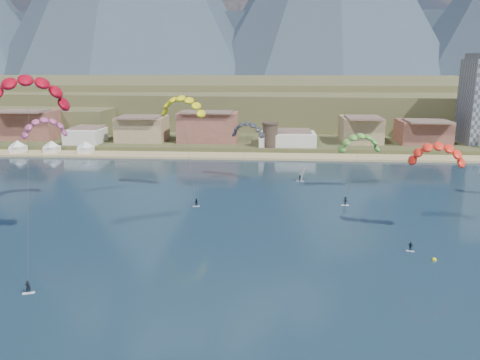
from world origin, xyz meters
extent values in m
plane|color=black|center=(0.00, 0.00, 0.00)|extent=(2400.00, 2400.00, 0.00)
cube|color=tan|center=(0.00, 106.00, 0.25)|extent=(2200.00, 12.00, 0.90)
cube|color=brown|center=(0.00, 560.00, 0.00)|extent=(2200.00, 900.00, 4.00)
cube|color=brown|center=(40.00, 220.00, 9.50)|extent=(320.00, 150.00, 15.00)
cube|color=brown|center=(-40.00, 260.00, 11.00)|extent=(380.00, 170.00, 18.00)
cube|color=#2A3646|center=(0.00, 900.00, 57.00)|extent=(2000.00, 200.00, 110.00)
cylinder|color=#47382D|center=(5.00, 114.00, 6.00)|extent=(5.20, 5.20, 8.00)
cylinder|color=#47382D|center=(5.00, 114.00, 10.30)|extent=(5.82, 5.82, 0.60)
cube|color=white|center=(-82.00, 106.00, 1.70)|extent=(4.50, 4.50, 2.00)
pyramid|color=white|center=(-82.00, 106.00, 4.70)|extent=(6.40, 6.40, 2.00)
cube|color=white|center=(-70.00, 106.00, 1.70)|extent=(4.50, 4.50, 2.00)
pyramid|color=white|center=(-70.00, 106.00, 4.70)|extent=(6.40, 6.40, 2.00)
cube|color=white|center=(-58.00, 106.00, 1.70)|extent=(4.50, 4.50, 2.00)
pyramid|color=white|center=(-58.00, 106.00, 4.70)|extent=(6.40, 6.40, 2.00)
cube|color=silver|center=(-27.60, 4.63, 0.05)|extent=(1.67, 1.02, 0.11)
imported|color=black|center=(-27.60, 4.63, 1.03)|extent=(0.79, 0.65, 1.84)
cylinder|color=#262626|center=(-30.00, 11.89, 12.65)|extent=(0.05, 0.05, 27.58)
cube|color=silver|center=(-10.80, 47.55, 0.05)|extent=(1.54, 0.75, 0.10)
imported|color=black|center=(-10.80, 47.55, 0.95)|extent=(0.95, 0.81, 1.70)
cylinder|color=#262626|center=(-13.16, 53.71, 9.95)|extent=(0.05, 0.05, 22.09)
cube|color=silver|center=(29.46, 23.94, 0.05)|extent=(1.43, 0.82, 0.09)
imported|color=black|center=(29.46, 23.94, 0.88)|extent=(1.00, 0.66, 1.57)
cylinder|color=#262626|center=(32.43, 28.46, 7.14)|extent=(0.05, 0.05, 16.36)
cube|color=silver|center=(22.27, 50.57, 0.05)|extent=(1.71, 0.74, 0.11)
imported|color=black|center=(22.27, 50.57, 1.06)|extent=(1.32, 0.89, 1.90)
cylinder|color=#262626|center=(24.68, 57.32, 5.57)|extent=(0.05, 0.05, 16.78)
cylinder|color=#262626|center=(-44.25, 44.62, 7.77)|extent=(0.04, 0.04, 16.95)
cylinder|color=#262626|center=(-0.74, 70.75, 5.98)|extent=(0.04, 0.04, 13.90)
cube|color=silver|center=(13.40, 72.63, 0.05)|extent=(2.18, 1.31, 0.10)
imported|color=black|center=(13.40, 72.63, 0.86)|extent=(0.86, 0.71, 1.51)
cube|color=white|center=(13.75, 72.63, 1.94)|extent=(1.56, 2.41, 3.60)
sphere|color=yellow|center=(32.29, 20.18, 0.13)|extent=(0.77, 0.77, 0.77)
camera|label=1|loc=(5.89, -55.53, 31.44)|focal=36.66mm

